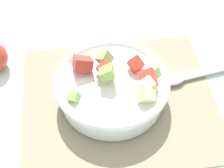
% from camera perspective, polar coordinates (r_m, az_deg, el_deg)
% --- Properties ---
extents(ground_plane, '(2.40, 2.40, 0.00)m').
position_cam_1_polar(ground_plane, '(0.74, 1.23, -2.91)').
color(ground_plane, silver).
extents(placemat, '(0.43, 0.37, 0.01)m').
position_cam_1_polar(placemat, '(0.74, 1.23, -2.78)').
color(placemat, gray).
rests_on(placemat, ground_plane).
extents(salad_bowl, '(0.25, 0.25, 0.11)m').
position_cam_1_polar(salad_bowl, '(0.71, 0.05, -0.36)').
color(salad_bowl, white).
rests_on(salad_bowl, placemat).
extents(serving_spoon, '(0.24, 0.07, 0.01)m').
position_cam_1_polar(serving_spoon, '(0.80, 14.15, 1.60)').
color(serving_spoon, '#B7B7BC').
rests_on(serving_spoon, placemat).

